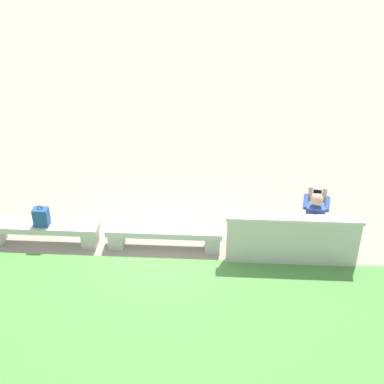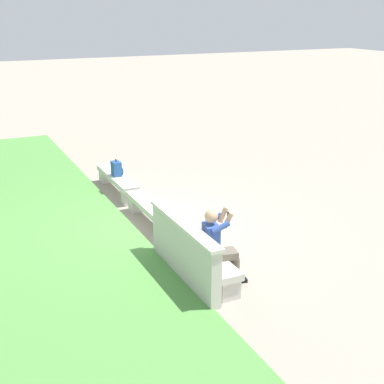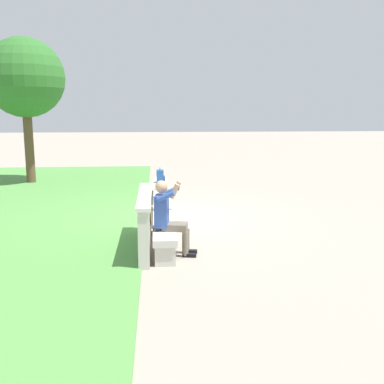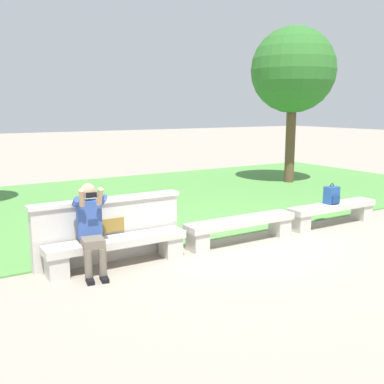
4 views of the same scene
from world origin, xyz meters
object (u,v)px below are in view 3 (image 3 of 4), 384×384
bench_near (162,204)px  bench_mid (161,187)px  bench_main (164,231)px  backpack (160,176)px  tree_behind_wall (25,78)px  person_photographer (168,214)px

bench_near → bench_mid: 2.37m
bench_mid → bench_main: bearing=180.0°
bench_near → backpack: bearing=0.3°
bench_near → tree_behind_wall: size_ratio=0.45×
bench_mid → person_photographer: bearing=-179.2°
bench_main → backpack: bearing=0.1°
bench_near → person_photographer: (-2.80, -0.08, 0.43)m
bench_mid → tree_behind_wall: 6.26m
bench_mid → backpack: bearing=164.8°
bench_main → backpack: 4.72m
bench_main → tree_behind_wall: tree_behind_wall is taller
bench_mid → backpack: 0.32m
bench_near → tree_behind_wall: 7.68m
bench_near → bench_mid: size_ratio=1.00×
tree_behind_wall → bench_near: bearing=-140.4°
bench_mid → tree_behind_wall: bearing=56.0°
bench_main → person_photographer: 0.61m
bench_near → tree_behind_wall: tree_behind_wall is taller
bench_near → person_photographer: size_ratio=1.67×
bench_mid → backpack: (-0.04, 0.01, 0.32)m
bench_main → bench_mid: bearing=0.0°
bench_near → backpack: size_ratio=5.16×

